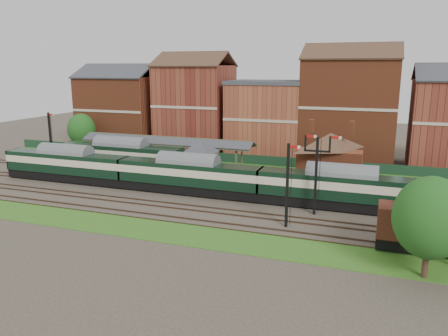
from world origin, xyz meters
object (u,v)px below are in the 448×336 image
(signal_box, at_px, (200,162))
(platform_railcar, at_px, (121,156))
(goods_van_a, at_px, (420,226))
(semaphore_bracket, at_px, (317,170))
(dmu_train, at_px, (189,174))

(signal_box, relative_size, platform_railcar, 0.33)
(signal_box, xyz_separation_m, platform_railcar, (-13.48, 3.25, -0.71))
(platform_railcar, bearing_deg, goods_van_a, -22.31)
(signal_box, distance_m, platform_railcar, 13.88)
(semaphore_bracket, height_order, dmu_train, semaphore_bracket)
(signal_box, height_order, platform_railcar, signal_box)
(signal_box, distance_m, dmu_train, 3.36)
(semaphore_bracket, relative_size, dmu_train, 0.16)
(dmu_train, distance_m, platform_railcar, 14.81)
(dmu_train, bearing_deg, semaphore_bracket, -9.33)
(semaphore_bracket, bearing_deg, goods_van_a, -35.05)
(signal_box, bearing_deg, platform_railcar, 166.44)
(signal_box, xyz_separation_m, goods_van_a, (24.30, -12.25, -0.96))
(dmu_train, xyz_separation_m, goods_van_a, (24.48, -9.00, -0.14))
(dmu_train, distance_m, goods_van_a, 26.08)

